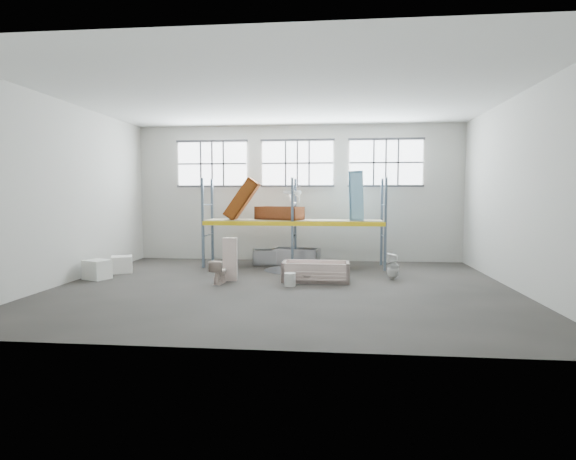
# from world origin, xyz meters

# --- Properties ---
(floor) EXTENTS (12.00, 10.00, 0.10)m
(floor) POSITION_xyz_m (0.00, 0.00, -0.05)
(floor) COLOR #413C38
(floor) RESTS_ON ground
(ceiling) EXTENTS (12.00, 10.00, 0.10)m
(ceiling) POSITION_xyz_m (0.00, 0.00, 5.05)
(ceiling) COLOR silver
(ceiling) RESTS_ON ground
(wall_back) EXTENTS (12.00, 0.10, 5.00)m
(wall_back) POSITION_xyz_m (0.00, 5.05, 2.50)
(wall_back) COLOR #B6B4A9
(wall_back) RESTS_ON ground
(wall_front) EXTENTS (12.00, 0.10, 5.00)m
(wall_front) POSITION_xyz_m (0.00, -5.05, 2.50)
(wall_front) COLOR #B5B2A6
(wall_front) RESTS_ON ground
(wall_left) EXTENTS (0.10, 10.00, 5.00)m
(wall_left) POSITION_xyz_m (-6.05, 0.00, 2.50)
(wall_left) COLOR #BBB8AD
(wall_left) RESTS_ON ground
(wall_right) EXTENTS (0.10, 10.00, 5.00)m
(wall_right) POSITION_xyz_m (6.05, 0.00, 2.50)
(wall_right) COLOR #A4A299
(wall_right) RESTS_ON ground
(window_left) EXTENTS (2.60, 0.04, 1.60)m
(window_left) POSITION_xyz_m (-3.20, 4.94, 3.60)
(window_left) COLOR white
(window_left) RESTS_ON wall_back
(window_mid) EXTENTS (2.60, 0.04, 1.60)m
(window_mid) POSITION_xyz_m (0.00, 4.94, 3.60)
(window_mid) COLOR white
(window_mid) RESTS_ON wall_back
(window_right) EXTENTS (2.60, 0.04, 1.60)m
(window_right) POSITION_xyz_m (3.20, 4.94, 3.60)
(window_right) COLOR white
(window_right) RESTS_ON wall_back
(rack_upright_la) EXTENTS (0.08, 0.08, 3.00)m
(rack_upright_la) POSITION_xyz_m (-3.00, 2.90, 1.50)
(rack_upright_la) COLOR slate
(rack_upright_la) RESTS_ON floor
(rack_upright_lb) EXTENTS (0.08, 0.08, 3.00)m
(rack_upright_lb) POSITION_xyz_m (-3.00, 4.10, 1.50)
(rack_upright_lb) COLOR slate
(rack_upright_lb) RESTS_ON floor
(rack_upright_ma) EXTENTS (0.08, 0.08, 3.00)m
(rack_upright_ma) POSITION_xyz_m (0.00, 2.90, 1.50)
(rack_upright_ma) COLOR slate
(rack_upright_ma) RESTS_ON floor
(rack_upright_mb) EXTENTS (0.08, 0.08, 3.00)m
(rack_upright_mb) POSITION_xyz_m (0.00, 4.10, 1.50)
(rack_upright_mb) COLOR slate
(rack_upright_mb) RESTS_ON floor
(rack_upright_ra) EXTENTS (0.08, 0.08, 3.00)m
(rack_upright_ra) POSITION_xyz_m (3.00, 2.90, 1.50)
(rack_upright_ra) COLOR slate
(rack_upright_ra) RESTS_ON floor
(rack_upright_rb) EXTENTS (0.08, 0.08, 3.00)m
(rack_upright_rb) POSITION_xyz_m (3.00, 4.10, 1.50)
(rack_upright_rb) COLOR slate
(rack_upright_rb) RESTS_ON floor
(rack_beam_front) EXTENTS (6.00, 0.10, 0.14)m
(rack_beam_front) POSITION_xyz_m (0.00, 2.90, 1.50)
(rack_beam_front) COLOR yellow
(rack_beam_front) RESTS_ON floor
(rack_beam_back) EXTENTS (6.00, 0.10, 0.14)m
(rack_beam_back) POSITION_xyz_m (0.00, 4.10, 1.50)
(rack_beam_back) COLOR yellow
(rack_beam_back) RESTS_ON floor
(shelf_deck) EXTENTS (5.90, 1.10, 0.03)m
(shelf_deck) POSITION_xyz_m (0.00, 3.50, 1.58)
(shelf_deck) COLOR gray
(shelf_deck) RESTS_ON floor
(wet_patch) EXTENTS (1.80, 1.80, 0.00)m
(wet_patch) POSITION_xyz_m (0.00, 2.70, 0.00)
(wet_patch) COLOR black
(wet_patch) RESTS_ON floor
(bathtub_beige) EXTENTS (1.88, 0.89, 0.55)m
(bathtub_beige) POSITION_xyz_m (0.85, 0.88, 0.28)
(bathtub_beige) COLOR beige
(bathtub_beige) RESTS_ON floor
(cistern_spare) EXTENTS (0.48, 0.35, 0.42)m
(cistern_spare) POSITION_xyz_m (1.33, 0.62, 0.28)
(cistern_spare) COLOR beige
(cistern_spare) RESTS_ON bathtub_beige
(sink_in_tub) EXTENTS (0.63, 0.63, 0.17)m
(sink_in_tub) POSITION_xyz_m (0.63, 0.60, 0.16)
(sink_in_tub) COLOR beige
(sink_in_tub) RESTS_ON bathtub_beige
(toilet_beige) EXTENTS (0.45, 0.69, 0.66)m
(toilet_beige) POSITION_xyz_m (-1.79, 0.26, 0.33)
(toilet_beige) COLOR beige
(toilet_beige) RESTS_ON floor
(cistern_tall) EXTENTS (0.42, 0.29, 1.23)m
(cistern_tall) POSITION_xyz_m (-1.58, 0.73, 0.61)
(cistern_tall) COLOR beige
(cistern_tall) RESTS_ON floor
(toilet_white) EXTENTS (0.38, 0.37, 0.77)m
(toilet_white) POSITION_xyz_m (3.06, 1.39, 0.38)
(toilet_white) COLOR white
(toilet_white) RESTS_ON floor
(steel_tub_left) EXTENTS (1.49, 0.85, 0.52)m
(steel_tub_left) POSITION_xyz_m (-0.77, 3.91, 0.26)
(steel_tub_left) COLOR #9EA1A6
(steel_tub_left) RESTS_ON floor
(steel_tub_right) EXTENTS (1.68, 0.99, 0.58)m
(steel_tub_right) POSITION_xyz_m (0.06, 3.86, 0.29)
(steel_tub_right) COLOR #B1B3B9
(steel_tub_right) RESTS_ON floor
(rust_tub_flat) EXTENTS (1.74, 1.31, 0.44)m
(rust_tub_flat) POSITION_xyz_m (-0.50, 3.54, 1.82)
(rust_tub_flat) COLOR maroon
(rust_tub_flat) RESTS_ON shelf_deck
(rust_tub_tilted) EXTENTS (1.24, 0.75, 1.49)m
(rust_tub_tilted) POSITION_xyz_m (-1.78, 3.49, 2.29)
(rust_tub_tilted) COLOR #7C4608
(rust_tub_tilted) RESTS_ON shelf_deck
(sink_on_shelf) EXTENTS (0.73, 0.66, 0.53)m
(sink_on_shelf) POSITION_xyz_m (-0.03, 3.16, 2.09)
(sink_on_shelf) COLOR white
(sink_on_shelf) RESTS_ON rust_tub_flat
(blue_tub_upright) EXTENTS (0.54, 0.78, 1.65)m
(blue_tub_upright) POSITION_xyz_m (2.08, 3.46, 2.40)
(blue_tub_upright) COLOR #7CB7DA
(blue_tub_upright) RESTS_ON shelf_deck
(bucket) EXTENTS (0.33, 0.33, 0.35)m
(bucket) POSITION_xyz_m (0.19, 0.11, 0.18)
(bucket) COLOR silver
(bucket) RESTS_ON floor
(carton_near) EXTENTS (0.81, 0.76, 0.56)m
(carton_near) POSITION_xyz_m (-5.48, 0.56, 0.28)
(carton_near) COLOR silver
(carton_near) RESTS_ON floor
(carton_far) EXTENTS (0.82, 0.82, 0.52)m
(carton_far) POSITION_xyz_m (-5.28, 1.71, 0.26)
(carton_far) COLOR white
(carton_far) RESTS_ON floor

